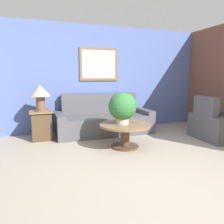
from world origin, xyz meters
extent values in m
plane|color=gray|center=(0.00, 0.00, 0.00)|extent=(20.00, 20.00, 0.00)
cube|color=#5166A8|center=(0.00, 3.34, 1.30)|extent=(7.51, 0.06, 2.60)
cube|color=brown|center=(-0.02, 3.30, 1.65)|extent=(0.98, 0.03, 0.81)
cube|color=#B2BCC6|center=(-0.02, 3.28, 1.65)|extent=(0.86, 0.01, 0.69)
cube|color=#4C4C51|center=(-0.04, 2.80, 0.22)|extent=(1.91, 0.89, 0.44)
cube|color=#4C4C51|center=(-0.04, 3.17, 0.69)|extent=(1.91, 0.16, 0.50)
cube|color=#4C4C51|center=(-1.08, 2.80, 0.27)|extent=(0.18, 0.89, 0.54)
cube|color=#4C4C51|center=(1.01, 2.80, 0.27)|extent=(0.18, 0.89, 0.54)
cube|color=#4C4C51|center=(2.20, 1.54, 0.22)|extent=(0.98, 0.64, 0.44)
cube|color=#4C4C51|center=(1.81, 1.55, 0.69)|extent=(0.19, 0.60, 0.50)
cube|color=#4C4C51|center=(2.22, 1.92, 0.27)|extent=(0.96, 0.22, 0.54)
cylinder|color=#4C3823|center=(0.02, 1.68, 0.01)|extent=(0.54, 0.54, 0.03)
cylinder|color=#4C3823|center=(0.02, 1.68, 0.22)|extent=(0.18, 0.18, 0.39)
cylinder|color=brown|center=(0.02, 1.68, 0.44)|extent=(0.97, 0.97, 0.04)
cube|color=#4C3823|center=(-1.46, 2.78, 0.30)|extent=(0.40, 0.40, 0.60)
cube|color=brown|center=(-1.46, 2.78, 0.61)|extent=(0.48, 0.48, 0.03)
cylinder|color=brown|center=(-1.46, 2.78, 0.64)|extent=(0.26, 0.26, 0.02)
cylinder|color=brown|center=(-1.46, 2.78, 0.80)|extent=(0.19, 0.19, 0.29)
cone|color=gray|center=(-1.46, 2.78, 1.06)|extent=(0.45, 0.45, 0.24)
cylinder|color=beige|center=(-0.02, 1.72, 0.53)|extent=(0.24, 0.24, 0.14)
sphere|color=#2D6B33|center=(-0.02, 1.72, 0.80)|extent=(0.53, 0.53, 0.53)
camera|label=1|loc=(-1.59, -2.06, 1.34)|focal=35.00mm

